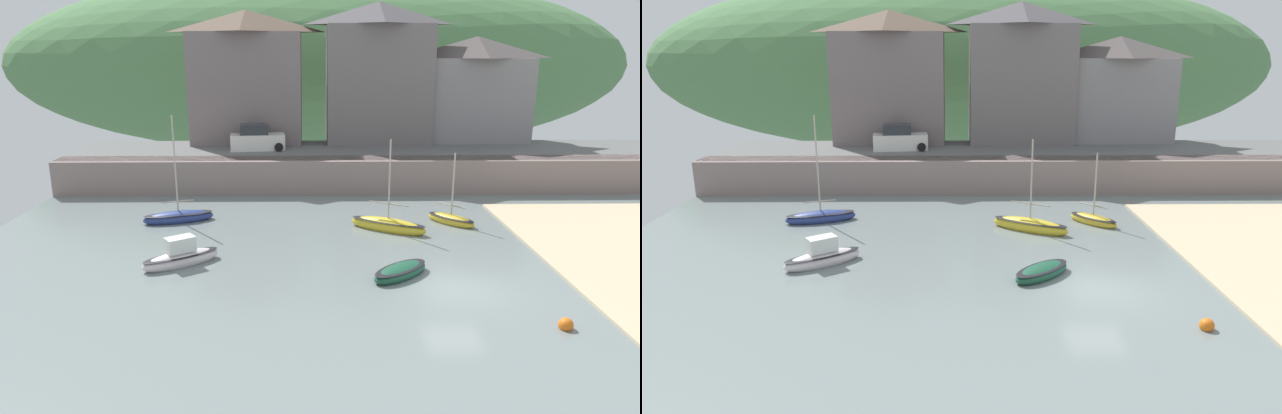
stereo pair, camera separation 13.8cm
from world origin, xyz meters
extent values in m
cube|color=slate|center=(0.00, 0.00, -0.03)|extent=(48.00, 40.00, 0.06)
cube|color=gray|center=(0.00, 17.00, 1.20)|extent=(48.00, 2.40, 2.40)
cube|color=#606060|center=(0.00, 20.70, 2.35)|extent=(48.00, 9.00, 0.10)
ellipsoid|color=#50804C|center=(-5.29, 55.20, 7.92)|extent=(80.00, 44.00, 22.64)
cube|color=slate|center=(-11.33, 25.20, 6.78)|extent=(8.81, 5.96, 8.75)
pyramid|color=brown|center=(-11.33, 25.20, 12.01)|extent=(9.11, 6.26, 1.72)
cube|color=slate|center=(-0.66, 25.20, 7.07)|extent=(8.33, 5.83, 9.34)
pyramid|color=#514D50|center=(-0.66, 25.20, 12.63)|extent=(8.63, 6.13, 1.78)
cube|color=gray|center=(7.43, 25.20, 5.78)|extent=(8.46, 4.91, 6.75)
pyramid|color=#544C4B|center=(7.43, 25.20, 10.00)|extent=(8.76, 5.21, 1.70)
ellipsoid|color=gold|center=(1.99, 9.13, 0.19)|extent=(2.82, 2.95, 0.70)
ellipsoid|color=black|center=(1.99, 9.13, 0.38)|extent=(2.77, 2.89, 0.12)
cylinder|color=#B2A893|center=(1.99, 9.13, 2.35)|extent=(0.09, 0.09, 3.62)
cylinder|color=gray|center=(1.99, 9.13, 1.08)|extent=(1.36, 1.47, 0.07)
ellipsoid|color=gold|center=(-1.87, 7.88, 0.26)|extent=(4.38, 3.15, 0.93)
ellipsoid|color=black|center=(-1.87, 7.88, 0.51)|extent=(4.29, 3.09, 0.12)
cylinder|color=#B2A893|center=(-1.87, 7.88, 2.93)|extent=(0.09, 0.09, 4.42)
cylinder|color=gray|center=(-1.87, 7.88, 1.55)|extent=(2.04, 1.22, 0.07)
ellipsoid|color=navy|center=(-13.99, 9.80, 0.23)|extent=(4.24, 2.47, 0.85)
ellipsoid|color=black|center=(-13.99, 9.80, 0.47)|extent=(4.15, 2.42, 0.12)
cylinder|color=#B2A893|center=(-13.99, 9.80, 3.44)|extent=(0.09, 0.09, 5.57)
cylinder|color=gray|center=(-13.99, 9.80, 1.23)|extent=(1.79, 0.65, 0.07)
ellipsoid|color=#1B4F37|center=(-2.20, 1.20, 0.20)|extent=(3.23, 3.07, 0.73)
ellipsoid|color=black|center=(-2.20, 1.20, 0.40)|extent=(3.16, 3.01, 0.12)
ellipsoid|color=silver|center=(-12.31, 2.81, 0.24)|extent=(3.71, 3.06, 0.87)
ellipsoid|color=black|center=(-12.31, 2.81, 0.48)|extent=(3.63, 3.00, 0.12)
cube|color=silver|center=(-12.31, 2.81, 1.02)|extent=(1.52, 1.38, 0.70)
cube|color=white|center=(-10.21, 20.70, 3.00)|extent=(4.25, 2.10, 1.20)
cube|color=#282D33|center=(-10.46, 20.70, 3.95)|extent=(2.24, 1.70, 0.80)
cylinder|color=black|center=(-8.56, 21.50, 2.72)|extent=(0.64, 0.22, 0.64)
cylinder|color=black|center=(-8.56, 19.90, 2.72)|extent=(0.64, 0.22, 0.64)
cylinder|color=black|center=(-11.86, 21.50, 2.72)|extent=(0.64, 0.22, 0.64)
cylinder|color=black|center=(-11.86, 19.90, 2.72)|extent=(0.64, 0.22, 0.64)
sphere|color=orange|center=(3.04, -3.83, 0.16)|extent=(0.53, 0.53, 0.53)
camera|label=1|loc=(-6.22, -22.25, 9.78)|focal=31.72mm
camera|label=2|loc=(-6.08, -22.26, 9.78)|focal=31.72mm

